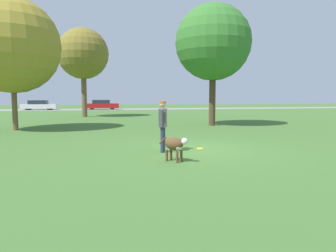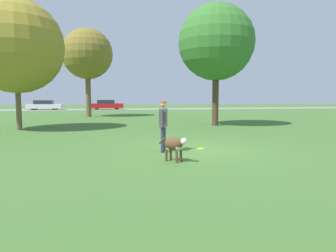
{
  "view_description": "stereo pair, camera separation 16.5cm",
  "coord_description": "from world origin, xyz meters",
  "px_view_note": "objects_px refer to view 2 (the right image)",
  "views": [
    {
      "loc": [
        -2.93,
        -9.42,
        1.75
      ],
      "look_at": [
        -1.16,
        -0.85,
        0.9
      ],
      "focal_mm": 32.0,
      "sensor_mm": 36.0,
      "label": 1
    },
    {
      "loc": [
        -2.77,
        -9.45,
        1.75
      ],
      "look_at": [
        -1.16,
        -0.85,
        0.9
      ],
      "focal_mm": 32.0,
      "sensor_mm": 36.0,
      "label": 2
    }
  ],
  "objects_px": {
    "parked_car_red": "(106,105)",
    "dog": "(174,145)",
    "tree_near_right": "(216,43)",
    "frisbee": "(201,149)",
    "tree_far_left": "(87,54)",
    "tree_near_left": "(16,46)",
    "person": "(163,122)",
    "parked_car_white": "(44,105)"
  },
  "relations": [
    {
      "from": "tree_far_left",
      "to": "dog",
      "type": "bearing_deg",
      "value": -79.35
    },
    {
      "from": "tree_far_left",
      "to": "tree_near_right",
      "type": "bearing_deg",
      "value": -50.23
    },
    {
      "from": "dog",
      "to": "frisbee",
      "type": "xyz_separation_m",
      "value": [
        1.28,
        1.77,
        -0.46
      ]
    },
    {
      "from": "dog",
      "to": "frisbee",
      "type": "distance_m",
      "value": 2.23
    },
    {
      "from": "frisbee",
      "to": "parked_car_white",
      "type": "xyz_separation_m",
      "value": [
        -12.09,
        34.1,
        0.63
      ]
    },
    {
      "from": "frisbee",
      "to": "tree_near_right",
      "type": "distance_m",
      "value": 9.94
    },
    {
      "from": "frisbee",
      "to": "tree_far_left",
      "type": "bearing_deg",
      "value": 105.55
    },
    {
      "from": "dog",
      "to": "parked_car_white",
      "type": "xyz_separation_m",
      "value": [
        -10.81,
        35.87,
        0.17
      ]
    },
    {
      "from": "person",
      "to": "frisbee",
      "type": "distance_m",
      "value": 1.67
    },
    {
      "from": "parked_car_white",
      "to": "frisbee",
      "type": "bearing_deg",
      "value": -69.95
    },
    {
      "from": "tree_near_left",
      "to": "parked_car_white",
      "type": "height_order",
      "value": "tree_near_left"
    },
    {
      "from": "dog",
      "to": "tree_near_right",
      "type": "bearing_deg",
      "value": 113.66
    },
    {
      "from": "frisbee",
      "to": "tree_far_left",
      "type": "xyz_separation_m",
      "value": [
        -4.98,
        17.88,
        5.48
      ]
    },
    {
      "from": "dog",
      "to": "tree_near_left",
      "type": "height_order",
      "value": "tree_near_left"
    },
    {
      "from": "parked_car_white",
      "to": "parked_car_red",
      "type": "xyz_separation_m",
      "value": [
        8.38,
        -0.41,
        0.02
      ]
    },
    {
      "from": "dog",
      "to": "tree_far_left",
      "type": "xyz_separation_m",
      "value": [
        -3.7,
        19.65,
        5.02
      ]
    },
    {
      "from": "person",
      "to": "dog",
      "type": "relative_size",
      "value": 2.06
    },
    {
      "from": "tree_far_left",
      "to": "parked_car_red",
      "type": "distance_m",
      "value": 16.58
    },
    {
      "from": "parked_car_red",
      "to": "person",
      "type": "bearing_deg",
      "value": -88.76
    },
    {
      "from": "tree_near_left",
      "to": "frisbee",
      "type": "bearing_deg",
      "value": -43.75
    },
    {
      "from": "tree_near_left",
      "to": "dog",
      "type": "bearing_deg",
      "value": -54.76
    },
    {
      "from": "tree_far_left",
      "to": "parked_car_white",
      "type": "distance_m",
      "value": 18.36
    },
    {
      "from": "parked_car_white",
      "to": "tree_near_left",
      "type": "bearing_deg",
      "value": -80.34
    },
    {
      "from": "tree_near_left",
      "to": "parked_car_white",
      "type": "bearing_deg",
      "value": 99.12
    },
    {
      "from": "parked_car_red",
      "to": "dog",
      "type": "bearing_deg",
      "value": -88.84
    },
    {
      "from": "person",
      "to": "tree_far_left",
      "type": "bearing_deg",
      "value": 27.71
    },
    {
      "from": "tree_far_left",
      "to": "parked_car_red",
      "type": "relative_size",
      "value": 1.66
    },
    {
      "from": "tree_near_right",
      "to": "person",
      "type": "bearing_deg",
      "value": -119.5
    },
    {
      "from": "tree_near_left",
      "to": "tree_near_right",
      "type": "height_order",
      "value": "tree_near_right"
    },
    {
      "from": "parked_car_white",
      "to": "person",
      "type": "bearing_deg",
      "value": -72.1
    },
    {
      "from": "person",
      "to": "tree_near_right",
      "type": "bearing_deg",
      "value": -13.12
    },
    {
      "from": "tree_far_left",
      "to": "tree_near_right",
      "type": "xyz_separation_m",
      "value": [
        8.29,
        -9.95,
        -0.47
      ]
    },
    {
      "from": "tree_near_left",
      "to": "parked_car_red",
      "type": "height_order",
      "value": "tree_near_left"
    },
    {
      "from": "tree_near_right",
      "to": "parked_car_red",
      "type": "relative_size",
      "value": 1.58
    },
    {
      "from": "dog",
      "to": "tree_near_right",
      "type": "relative_size",
      "value": 0.11
    },
    {
      "from": "parked_car_red",
      "to": "parked_car_white",
      "type": "bearing_deg",
      "value": 174.47
    },
    {
      "from": "frisbee",
      "to": "dog",
      "type": "bearing_deg",
      "value": -125.97
    },
    {
      "from": "dog",
      "to": "frisbee",
      "type": "relative_size",
      "value": 3.28
    },
    {
      "from": "frisbee",
      "to": "parked_car_white",
      "type": "relative_size",
      "value": 0.05
    },
    {
      "from": "tree_far_left",
      "to": "parked_car_white",
      "type": "bearing_deg",
      "value": 113.67
    },
    {
      "from": "person",
      "to": "tree_far_left",
      "type": "distance_m",
      "value": 19.07
    },
    {
      "from": "person",
      "to": "parked_car_red",
      "type": "distance_m",
      "value": 34.06
    }
  ]
}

